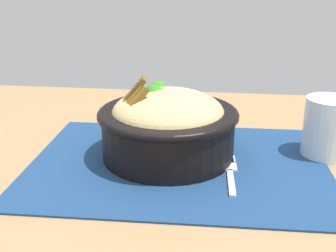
# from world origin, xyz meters

# --- Properties ---
(table) EXTENTS (1.34, 0.85, 0.78)m
(table) POSITION_xyz_m (0.00, 0.00, 0.70)
(table) COLOR #99754C
(table) RESTS_ON ground_plane
(placemat) EXTENTS (0.46, 0.33, 0.00)m
(placemat) POSITION_xyz_m (-0.02, 0.01, 0.78)
(placemat) COLOR navy
(placemat) RESTS_ON table
(bowl) EXTENTS (0.23, 0.23, 0.13)m
(bowl) POSITION_xyz_m (-0.04, 0.04, 0.83)
(bowl) COLOR black
(bowl) RESTS_ON placemat
(fork) EXTENTS (0.02, 0.13, 0.00)m
(fork) POSITION_xyz_m (0.06, -0.02, 0.78)
(fork) COLOR silver
(fork) RESTS_ON placemat
(drinking_glass) EXTENTS (0.08, 0.08, 0.10)m
(drinking_glass) POSITION_xyz_m (0.21, 0.07, 0.82)
(drinking_glass) COLOR silver
(drinking_glass) RESTS_ON table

